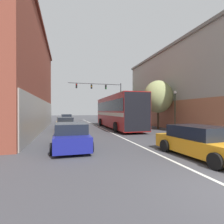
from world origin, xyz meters
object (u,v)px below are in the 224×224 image
(traffic_signal_gantry, at_px, (105,92))
(street_tree_far, at_px, (124,102))
(hatchback_foreground, at_px, (202,142))
(parked_car_left_far, at_px, (66,118))
(parked_car_left_mid, at_px, (65,124))
(parked_car_left_near, at_px, (71,136))
(street_tree_near, at_px, (158,97))
(bus, at_px, (117,111))
(street_lamp, at_px, (175,108))

(traffic_signal_gantry, distance_m, street_tree_far, 4.70)
(hatchback_foreground, bearing_deg, parked_car_left_far, 8.42)
(parked_car_left_mid, xyz_separation_m, traffic_signal_gantry, (7.19, 12.35, 4.86))
(hatchback_foreground, xyz_separation_m, parked_car_left_far, (-5.62, 26.16, 0.04))
(traffic_signal_gantry, bearing_deg, parked_car_left_near, -107.50)
(street_tree_near, bearing_deg, bus, 152.38)
(hatchback_foreground, xyz_separation_m, parked_car_left_mid, (-5.90, 12.93, -0.00))
(parked_car_left_near, height_order, street_tree_near, street_tree_near)
(bus, xyz_separation_m, traffic_signal_gantry, (1.11, 11.73, 3.41))
(bus, bearing_deg, parked_car_left_near, 150.92)
(bus, height_order, parked_car_left_near, bus)
(parked_car_left_mid, height_order, traffic_signal_gantry, traffic_signal_gantry)
(parked_car_left_far, bearing_deg, street_tree_near, -150.06)
(bus, height_order, street_tree_near, street_tree_near)
(parked_car_left_far, distance_m, street_lamp, 20.36)
(parked_car_left_near, relative_size, parked_car_left_mid, 1.11)
(parked_car_left_far, relative_size, traffic_signal_gantry, 0.47)
(bus, relative_size, parked_car_left_far, 2.71)
(hatchback_foreground, relative_size, parked_car_left_near, 1.07)
(bus, xyz_separation_m, parked_car_left_near, (-5.79, -10.14, -1.44))
(parked_car_left_near, bearing_deg, parked_car_left_mid, 0.97)
(parked_car_left_near, bearing_deg, traffic_signal_gantry, -18.26)
(parked_car_left_far, distance_m, street_tree_far, 10.94)
(parked_car_left_mid, distance_m, street_tree_far, 13.73)
(parked_car_left_mid, bearing_deg, parked_car_left_far, -6.20)
(parked_car_left_far, xyz_separation_m, street_tree_far, (9.65, -4.23, 2.98))
(traffic_signal_gantry, bearing_deg, bus, -95.39)
(parked_car_left_far, distance_m, street_tree_near, 18.13)
(parked_car_left_far, bearing_deg, parked_car_left_near, 175.92)
(traffic_signal_gantry, bearing_deg, hatchback_foreground, -92.92)
(traffic_signal_gantry, bearing_deg, parked_car_left_far, 172.71)
(parked_car_left_mid, height_order, street_tree_far, street_tree_far)
(street_lamp, bearing_deg, parked_car_left_near, -152.84)
(hatchback_foreground, relative_size, traffic_signal_gantry, 0.48)
(parked_car_left_mid, relative_size, traffic_signal_gantry, 0.41)
(parked_car_left_near, relative_size, street_tree_near, 0.81)
(parked_car_left_near, xyz_separation_m, street_lamp, (10.39, 5.33, 1.67))
(street_lamp, height_order, street_tree_far, street_tree_far)
(bus, bearing_deg, traffic_signal_gantry, -4.74)
(parked_car_left_mid, distance_m, street_lamp, 11.59)
(traffic_signal_gantry, bearing_deg, street_tree_far, -50.72)
(hatchback_foreground, bearing_deg, street_tree_far, -14.11)
(parked_car_left_near, height_order, street_tree_far, street_tree_far)
(hatchback_foreground, distance_m, parked_car_left_near, 6.56)
(street_tree_far, bearing_deg, parked_car_left_far, 156.33)
(street_lamp, height_order, street_tree_near, street_tree_near)
(hatchback_foreground, height_order, street_tree_far, street_tree_far)
(parked_car_left_mid, bearing_deg, bus, -89.25)
(hatchback_foreground, height_order, street_lamp, street_lamp)
(bus, relative_size, traffic_signal_gantry, 1.27)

